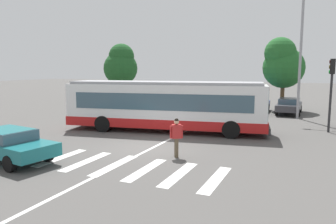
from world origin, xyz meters
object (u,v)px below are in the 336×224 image
Objects in this scene: foreground_sedan at (8,143)px; parked_car_white at (198,102)px; parked_car_teal at (226,102)px; background_tree_left at (121,65)px; background_tree_right at (283,63)px; parked_car_blue at (256,104)px; city_transit_bus at (165,106)px; parked_car_charcoal at (289,105)px; traffic_light_far_corner at (331,83)px; pedestrian_crossing_street at (176,135)px; twin_arm_street_lamp at (301,39)px.

foreground_sedan and parked_car_white have the same top height.
background_tree_left is (-12.81, 2.53, 3.46)m from parked_car_teal.
parked_car_teal is at bearing -154.10° from background_tree_right.
parked_car_teal is at bearing 177.41° from parked_car_blue.
foreground_sedan is at bearing -102.58° from parked_car_teal.
foreground_sedan is 24.10m from background_tree_right.
city_transit_bus is 12.93m from parked_car_charcoal.
foreground_sedan is 17.69m from traffic_light_far_corner.
pedestrian_crossing_street is 0.26× the size of background_tree_left.
parked_car_teal is 1.03× the size of traffic_light_far_corner.
traffic_light_far_corner is at bearing 21.64° from city_transit_bus.
parked_car_teal is 2.68m from parked_car_blue.
city_transit_bus is 2.64× the size of foreground_sedan.
traffic_light_far_corner reaches higher than parked_car_charcoal.
parked_car_teal is 13.51m from background_tree_left.
parked_car_teal is at bearing 96.16° from pedestrian_crossing_street.
background_tree_right reaches higher than traffic_light_far_corner.
twin_arm_street_lamp is at bearing -21.85° from parked_car_teal.
traffic_light_far_corner reaches higher than pedestrian_crossing_street.
parked_car_blue is at bearing 86.87° from pedestrian_crossing_street.
foreground_sedan is at bearing -111.19° from city_transit_bus.
pedestrian_crossing_street is 0.38× the size of parked_car_white.
parked_car_white is 0.69× the size of background_tree_left.
city_transit_bus is 11.36m from parked_car_teal.
city_transit_bus reaches higher than parked_car_teal.
parked_car_white is at bearing 105.24° from pedestrian_crossing_street.
traffic_light_far_corner is at bearing -53.97° from parked_car_blue.
pedestrian_crossing_street is at bearing 28.39° from foreground_sedan.
traffic_light_far_corner is (10.69, -7.05, 2.21)m from parked_car_white.
foreground_sedan is 1.04× the size of parked_car_white.
twin_arm_street_lamp is at bearing -33.94° from parked_car_blue.
parked_car_white is at bearing 146.60° from traffic_light_far_corner.
city_transit_bus is at bearing 68.81° from foreground_sedan.
background_tree_right is (-1.62, 4.69, -1.73)m from twin_arm_street_lamp.
parked_car_white is at bearing -16.81° from background_tree_left.
background_tree_right is (17.37, -0.32, 0.07)m from background_tree_left.
city_transit_bus is at bearing 118.87° from pedestrian_crossing_street.
foreground_sedan is (-3.33, -8.59, -0.82)m from city_transit_bus.
parked_car_teal is (2.56, 0.57, 0.00)m from parked_car_white.
background_tree_right is (8.99, 22.08, 3.53)m from foreground_sedan.
twin_arm_street_lamp is (3.50, -2.36, 5.26)m from parked_car_blue.
background_tree_left is at bearing 165.23° from twin_arm_street_lamp.
city_transit_bus is at bearing -158.36° from traffic_light_far_corner.
city_transit_bus is 14.88m from background_tree_right.
pedestrian_crossing_street is at bearing -98.44° from background_tree_right.
pedestrian_crossing_street is 16.53m from parked_car_white.
traffic_light_far_corner is (12.56, 12.25, 2.21)m from foreground_sedan.
parked_car_blue is at bearing 71.28° from city_transit_bus.
city_transit_bus is 12.26m from twin_arm_street_lamp.
parked_car_charcoal is (2.75, -0.03, 0.00)m from parked_car_blue.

